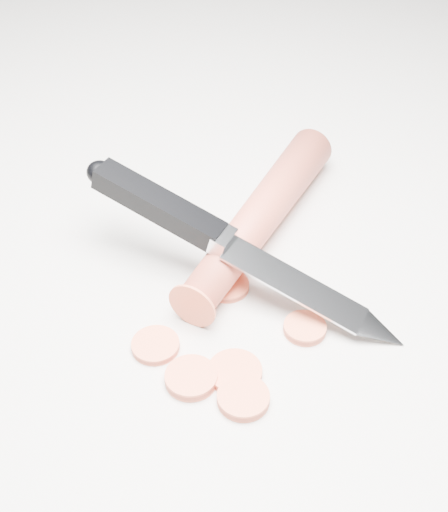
# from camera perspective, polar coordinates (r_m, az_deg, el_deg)

# --- Properties ---
(ground) EXTENTS (2.40, 2.40, 0.00)m
(ground) POSITION_cam_1_polar(r_m,az_deg,el_deg) (0.52, -0.31, -2.82)
(ground) COLOR beige
(ground) RESTS_ON ground
(carrot) EXTENTS (0.10, 0.22, 0.03)m
(carrot) POSITION_cam_1_polar(r_m,az_deg,el_deg) (0.56, 2.89, 3.19)
(carrot) COLOR #C04330
(carrot) RESTS_ON ground
(carrot_slice_0) EXTENTS (0.03, 0.03, 0.01)m
(carrot_slice_0) POSITION_cam_1_polar(r_m,az_deg,el_deg) (0.46, -2.65, -9.71)
(carrot_slice_0) COLOR #EC603B
(carrot_slice_0) RESTS_ON ground
(carrot_slice_1) EXTENTS (0.03, 0.03, 0.01)m
(carrot_slice_1) POSITION_cam_1_polar(r_m,az_deg,el_deg) (0.45, 1.56, -11.29)
(carrot_slice_1) COLOR #EC603B
(carrot_slice_1) RESTS_ON ground
(carrot_slice_2) EXTENTS (0.03, 0.03, 0.01)m
(carrot_slice_2) POSITION_cam_1_polar(r_m,az_deg,el_deg) (0.48, -5.51, -7.12)
(carrot_slice_2) COLOR #EC603B
(carrot_slice_2) RESTS_ON ground
(carrot_slice_3) EXTENTS (0.04, 0.04, 0.01)m
(carrot_slice_3) POSITION_cam_1_polar(r_m,az_deg,el_deg) (0.47, 0.87, -9.25)
(carrot_slice_3) COLOR #EC603B
(carrot_slice_3) RESTS_ON ground
(carrot_slice_4) EXTENTS (0.03, 0.03, 0.01)m
(carrot_slice_4) POSITION_cam_1_polar(r_m,az_deg,el_deg) (0.52, 0.27, -2.37)
(carrot_slice_4) COLOR #EC603B
(carrot_slice_4) RESTS_ON ground
(carrot_slice_5) EXTENTS (0.03, 0.03, 0.01)m
(carrot_slice_5) POSITION_cam_1_polar(r_m,az_deg,el_deg) (0.49, 6.49, -5.75)
(carrot_slice_5) COLOR #EC603B
(carrot_slice_5) RESTS_ON ground
(kitchen_knife) EXTENTS (0.25, 0.10, 0.07)m
(kitchen_knife) POSITION_cam_1_polar(r_m,az_deg,el_deg) (0.50, 1.33, 0.74)
(kitchen_knife) COLOR silver
(kitchen_knife) RESTS_ON ground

